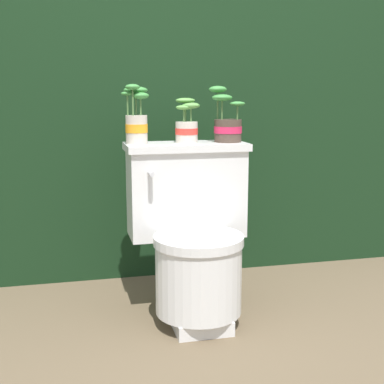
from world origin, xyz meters
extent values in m
plane|color=brown|center=(0.00, 0.00, 0.00)|extent=(12.00, 12.00, 0.00)
cube|color=black|center=(0.00, 1.16, 0.74)|extent=(2.86, 1.03, 1.47)
cube|color=silver|center=(0.03, 0.02, 0.03)|extent=(0.22, 0.29, 0.06)
cylinder|color=silver|center=(0.03, 0.02, 0.20)|extent=(0.35, 0.35, 0.28)
cylinder|color=silver|center=(0.03, 0.02, 0.36)|extent=(0.36, 0.36, 0.04)
cube|color=silver|center=(0.03, 0.25, 0.50)|extent=(0.49, 0.21, 0.37)
cube|color=silver|center=(0.03, 0.25, 0.70)|extent=(0.51, 0.23, 0.03)
cylinder|color=silver|center=(-0.14, 0.12, 0.61)|extent=(0.02, 0.05, 0.02)
cylinder|color=beige|center=(-0.18, 0.25, 0.78)|extent=(0.09, 0.09, 0.12)
cylinder|color=orange|center=(-0.18, 0.25, 0.78)|extent=(0.09, 0.09, 0.04)
cylinder|color=#332319|center=(-0.18, 0.25, 0.83)|extent=(0.08, 0.08, 0.01)
cylinder|color=#4C753D|center=(-0.16, 0.24, 0.87)|extent=(0.01, 0.01, 0.07)
ellipsoid|color=#387F38|center=(-0.16, 0.24, 0.91)|extent=(0.07, 0.05, 0.03)
cylinder|color=#4C753D|center=(-0.19, 0.23, 0.89)|extent=(0.01, 0.01, 0.11)
ellipsoid|color=#387F38|center=(-0.19, 0.23, 0.95)|extent=(0.06, 0.04, 0.02)
cylinder|color=#4C753D|center=(-0.21, 0.24, 0.88)|extent=(0.01, 0.01, 0.08)
ellipsoid|color=#387F38|center=(-0.21, 0.24, 0.92)|extent=(0.05, 0.04, 0.02)
cylinder|color=#4C753D|center=(-0.18, 0.28, 0.88)|extent=(0.01, 0.01, 0.09)
ellipsoid|color=#387F38|center=(-0.18, 0.28, 0.94)|extent=(0.10, 0.07, 0.03)
cylinder|color=beige|center=(0.04, 0.26, 0.76)|extent=(0.09, 0.09, 0.09)
cylinder|color=red|center=(0.04, 0.26, 0.77)|extent=(0.10, 0.10, 0.03)
cylinder|color=#332319|center=(0.04, 0.26, 0.80)|extent=(0.09, 0.09, 0.01)
cylinder|color=#4C753D|center=(0.04, 0.29, 0.85)|extent=(0.01, 0.01, 0.08)
ellipsoid|color=#569342|center=(0.04, 0.29, 0.89)|extent=(0.08, 0.06, 0.02)
cylinder|color=#4C753D|center=(0.06, 0.27, 0.84)|extent=(0.01, 0.01, 0.06)
ellipsoid|color=#569342|center=(0.06, 0.27, 0.87)|extent=(0.08, 0.05, 0.03)
cylinder|color=#4C753D|center=(0.02, 0.27, 0.83)|extent=(0.01, 0.01, 0.05)
ellipsoid|color=#569342|center=(0.02, 0.27, 0.87)|extent=(0.07, 0.05, 0.02)
cylinder|color=#47382D|center=(0.21, 0.25, 0.77)|extent=(0.12, 0.12, 0.10)
cylinder|color=#D1234C|center=(0.21, 0.25, 0.77)|extent=(0.12, 0.12, 0.03)
cylinder|color=#332319|center=(0.21, 0.25, 0.81)|extent=(0.11, 0.11, 0.01)
cylinder|color=#4C753D|center=(0.25, 0.23, 0.84)|extent=(0.01, 0.01, 0.06)
ellipsoid|color=#387F38|center=(0.25, 0.23, 0.88)|extent=(0.07, 0.05, 0.02)
cylinder|color=#4C753D|center=(0.19, 0.25, 0.86)|extent=(0.01, 0.01, 0.08)
ellipsoid|color=#387F38|center=(0.19, 0.25, 0.91)|extent=(0.09, 0.06, 0.03)
cylinder|color=#4C753D|center=(0.17, 0.27, 0.87)|extent=(0.01, 0.01, 0.12)
ellipsoid|color=#387F38|center=(0.17, 0.27, 0.94)|extent=(0.08, 0.05, 0.03)
camera|label=1|loc=(-0.47, -1.95, 0.94)|focal=50.00mm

